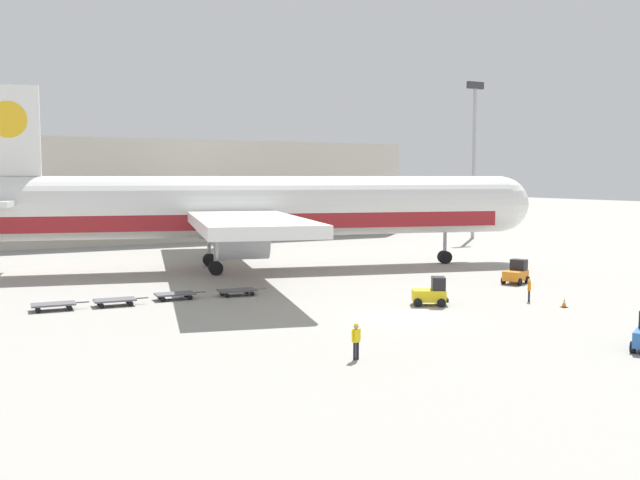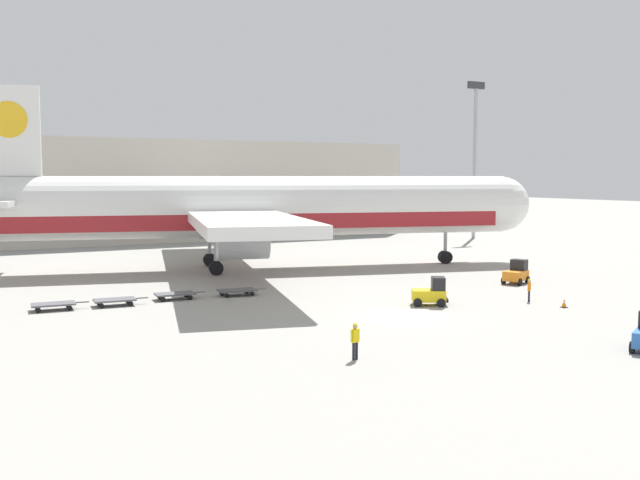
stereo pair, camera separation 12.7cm
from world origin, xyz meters
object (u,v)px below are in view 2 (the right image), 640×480
Objects in this scene: light_mast at (475,148)px; traffic_cone_near at (564,303)px; ground_crew_far at (355,338)px; baggage_dolly_lead at (54,305)px; baggage_dolly_second at (115,300)px; ground_crew_near at (529,288)px; baggage_dolly_third at (175,294)px; baggage_tug_mid at (431,293)px; baggage_dolly_trail at (237,291)px; baggage_tug_foreground at (517,273)px; airplane_main at (247,209)px.

traffic_cone_near is at bearing -123.74° from light_mast.
ground_crew_far is (-50.65, -51.44, -11.99)m from light_mast.
baggage_dolly_lead and baggage_dolly_second have the same top height.
ground_crew_near is 2.66× the size of traffic_cone_near.
light_mast is 12.29× the size of ground_crew_far.
light_mast is 6.00× the size of baggage_dolly_third.
baggage_dolly_trail is (-10.50, 10.12, -0.49)m from baggage_tug_mid.
baggage_tug_mid reaches higher than traffic_cone_near.
baggage_tug_foreground is at bearing 52.89° from baggage_tug_mid.
baggage_dolly_third is at bearing -150.34° from light_mast.
baggage_dolly_trail is at bearing -2.90° from baggage_dolly_third.
baggage_dolly_trail is at bearing -100.97° from airplane_main.
light_mast is 35.90× the size of traffic_cone_near.
baggage_tug_mid is at bearing 146.72° from traffic_cone_near.
baggage_tug_foreground reaches higher than ground_crew_near.
ground_crew_near is 2.96m from traffic_cone_near.
ground_crew_near is at bearing -20.44° from baggage_dolly_second.
baggage_tug_mid reaches higher than ground_crew_far.
ground_crew_far is 2.92× the size of traffic_cone_near.
baggage_dolly_lead is (-36.06, 5.51, -0.49)m from baggage_tug_foreground.
baggage_dolly_trail is at bearing -81.73° from ground_crew_near.
baggage_dolly_third is 27.56m from traffic_cone_near.
baggage_dolly_trail is at bearing 3.07° from baggage_dolly_lead.
traffic_cone_near is at bearing -24.86° from baggage_dolly_second.
light_mast is 62.85m from baggage_dolly_third.
traffic_cone_near reaches higher than baggage_dolly_third.
baggage_tug_mid is (-38.37, -41.17, -12.20)m from light_mast.
baggage_dolly_trail is 23.52m from traffic_cone_near.
baggage_tug_foreground is (-25.85, -36.27, -12.20)m from light_mast.
airplane_main is at bearing 111.76° from traffic_cone_near.
light_mast is 13.51× the size of ground_crew_near.
airplane_main is 24.80m from baggage_tug_mid.
baggage_dolly_third is 1.00× the size of baggage_dolly_trail.
baggage_dolly_trail is (-23.01, 5.22, -0.49)m from baggage_tug_foreground.
baggage_dolly_third is at bearing 11.18° from baggage_dolly_second.
baggage_dolly_second is at bearing -71.68° from ground_crew_near.
baggage_tug_foreground is at bearing -125.48° from light_mast.
baggage_tug_mid is 0.75× the size of baggage_dolly_third.
airplane_main reaches higher than ground_crew_near.
baggage_dolly_lead is at bearing -176.93° from baggage_dolly_trail.
baggage_dolly_third is 2.25× the size of ground_crew_near.
airplane_main is 28.75m from ground_crew_near.
baggage_tug_foreground reaches higher than traffic_cone_near.
baggage_dolly_second is (-57.91, -31.00, -12.69)m from light_mast.
baggage_tug_foreground is 29.07m from ground_crew_far.
ground_crew_near reaches higher than baggage_dolly_second.
ground_crew_near reaches higher than traffic_cone_near.
baggage_tug_mid is at bearing -132.98° from light_mast.
baggage_tug_foreground is 36.48m from baggage_dolly_lead.
light_mast is 66.90m from baggage_dolly_second.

